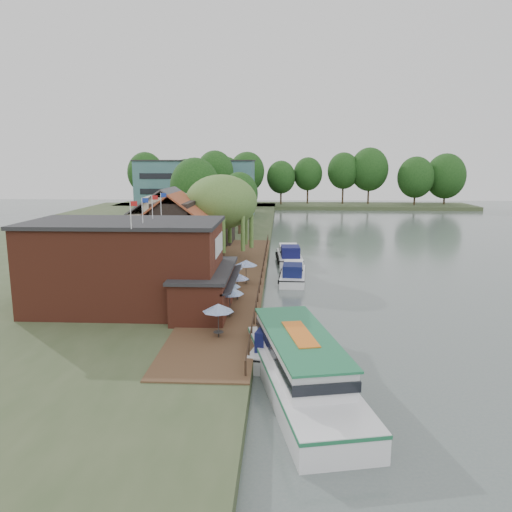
{
  "coord_description": "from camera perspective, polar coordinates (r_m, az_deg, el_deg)",
  "views": [
    {
      "loc": [
        -3.41,
        -40.13,
        12.92
      ],
      "look_at": [
        -6.0,
        12.0,
        3.0
      ],
      "focal_mm": 35.0,
      "sensor_mm": 36.0,
      "label": 1
    }
  ],
  "objects": [
    {
      "name": "bank_tree_2",
      "position": [
        97.94,
        -4.68,
        7.85
      ],
      "size": [
        7.18,
        7.18,
        14.02
      ],
      "primitive_type": null,
      "color": "#143811",
      "rests_on": "land_bank"
    },
    {
      "name": "umbrella_5",
      "position": [
        48.82,
        -1.14,
        -1.82
      ],
      "size": [
        2.24,
        2.24,
        2.38
      ],
      "primitive_type": null,
      "color": "navy",
      "rests_on": "quay_deck"
    },
    {
      "name": "umbrella_3",
      "position": [
        43.3,
        -2.16,
        -3.46
      ],
      "size": [
        2.07,
        2.07,
        2.38
      ],
      "primitive_type": null,
      "color": "navy",
      "rests_on": "quay_deck"
    },
    {
      "name": "umbrella_4",
      "position": [
        47.39,
        -2.74,
        -2.22
      ],
      "size": [
        2.01,
        2.01,
        2.38
      ],
      "primitive_type": null,
      "color": "navy",
      "rests_on": "quay_deck"
    },
    {
      "name": "cottage_c",
      "position": [
        74.29,
        -5.39,
        4.79
      ],
      "size": [
        7.6,
        7.6,
        8.5
      ],
      "primitive_type": null,
      "color": "black",
      "rests_on": "land_bank"
    },
    {
      "name": "umbrella_2",
      "position": [
        40.67,
        -3.4,
        -4.41
      ],
      "size": [
        2.36,
        2.36,
        2.38
      ],
      "primitive_type": null,
      "color": "navy",
      "rests_on": "quay_deck"
    },
    {
      "name": "pub",
      "position": [
        41.37,
        -12.05,
        -1.01
      ],
      "size": [
        20.0,
        11.0,
        7.3
      ],
      "primitive_type": null,
      "color": "maroon",
      "rests_on": "land_bank"
    },
    {
      "name": "bank_tree_0",
      "position": [
        83.28,
        -1.91,
        6.06
      ],
      "size": [
        6.18,
        6.18,
        10.22
      ],
      "primitive_type": null,
      "color": "#143811",
      "rests_on": "land_bank"
    },
    {
      "name": "umbrella_0",
      "position": [
        34.24,
        -4.33,
        -7.36
      ],
      "size": [
        2.14,
        2.14,
        2.38
      ],
      "primitive_type": null,
      "color": "navy",
      "rests_on": "quay_deck"
    },
    {
      "name": "land_bank",
      "position": [
        80.66,
        -16.45,
        1.46
      ],
      "size": [
        50.0,
        140.0,
        1.0
      ],
      "primitive_type": "cube",
      "color": "#384728",
      "rests_on": "ground"
    },
    {
      "name": "swan",
      "position": [
        31.24,
        5.84,
        -13.29
      ],
      "size": [
        0.44,
        0.44,
        0.44
      ],
      "primitive_type": "sphere",
      "color": "white",
      "rests_on": "ground"
    },
    {
      "name": "umbrella_1",
      "position": [
        38.57,
        -3.02,
        -5.26
      ],
      "size": [
        2.23,
        2.23,
        2.38
      ],
      "primitive_type": null,
      "color": "#1C4B9A",
      "rests_on": "quay_deck"
    },
    {
      "name": "tour_boat",
      "position": [
        28.84,
        5.35,
        -12.29
      ],
      "size": [
        7.25,
        15.62,
        3.29
      ],
      "primitive_type": null,
      "rotation": [
        0.0,
        0.0,
        0.21
      ],
      "color": "silver",
      "rests_on": "ground"
    },
    {
      "name": "cruiser_0",
      "position": [
        34.6,
        3.15,
        -9.04
      ],
      "size": [
        5.38,
        10.43,
        2.42
      ],
      "primitive_type": null,
      "rotation": [
        0.0,
        0.0,
        -0.23
      ],
      "color": "silver",
      "rests_on": "ground"
    },
    {
      "name": "quay_rail",
      "position": [
        51.94,
        0.69,
        -1.94
      ],
      "size": [
        0.2,
        49.0,
        1.0
      ],
      "primitive_type": null,
      "color": "black",
      "rests_on": "land_bank"
    },
    {
      "name": "cruiser_1",
      "position": [
        54.74,
        4.25,
        -1.73
      ],
      "size": [
        3.48,
        9.37,
        2.21
      ],
      "primitive_type": null,
      "rotation": [
        0.0,
        0.0,
        -0.06
      ],
      "color": "white",
      "rests_on": "ground"
    },
    {
      "name": "bank_tree_5",
      "position": [
        133.46,
        -0.97,
        8.74
      ],
      "size": [
        8.91,
        8.91,
        14.46
      ],
      "primitive_type": null,
      "color": "#143811",
      "rests_on": "land_bank"
    },
    {
      "name": "cottage_b",
      "position": [
        66.22,
        -9.93,
        3.95
      ],
      "size": [
        9.6,
        8.6,
        8.5
      ],
      "primitive_type": null,
      "color": "beige",
      "rests_on": "land_bank"
    },
    {
      "name": "hotel_block",
      "position": [
        111.84,
        -6.79,
        7.73
      ],
      "size": [
        25.4,
        12.4,
        12.3
      ],
      "primitive_type": null,
      "color": "#38666B",
      "rests_on": "land_bank"
    },
    {
      "name": "bank_tree_4",
      "position": [
        128.23,
        -3.89,
        8.29
      ],
      "size": [
        6.18,
        6.18,
        12.88
      ],
      "primitive_type": null,
      "color": "#143811",
      "rests_on": "land_bank"
    },
    {
      "name": "ground",
      "position": [
        42.3,
        7.39,
        -7.12
      ],
      "size": [
        260.0,
        260.0,
        0.0
      ],
      "primitive_type": "plane",
      "color": "#4F5B5A",
      "rests_on": "ground"
    },
    {
      "name": "cottage_a",
      "position": [
        55.89,
        -9.16,
        2.73
      ],
      "size": [
        8.6,
        7.6,
        8.5
      ],
      "primitive_type": null,
      "color": "black",
      "rests_on": "land_bank"
    },
    {
      "name": "cruiser_2",
      "position": [
        64.73,
        3.83,
        0.33
      ],
      "size": [
        3.78,
        10.29,
        2.47
      ],
      "primitive_type": null,
      "rotation": [
        0.0,
        0.0,
        0.05
      ],
      "color": "silver",
      "rests_on": "ground"
    },
    {
      "name": "bank_tree_3",
      "position": [
        119.96,
        -3.37,
        8.16
      ],
      "size": [
        6.19,
        6.19,
        13.03
      ],
      "primitive_type": null,
      "color": "#143811",
      "rests_on": "land_bank"
    },
    {
      "name": "willow",
      "position": [
        59.93,
        -3.98,
        4.31
      ],
      "size": [
        8.6,
        8.6,
        10.43
      ],
      "primitive_type": null,
      "color": "#476B2D",
      "rests_on": "land_bank"
    },
    {
      "name": "quay_deck",
      "position": [
        51.72,
        -2.33,
        -2.52
      ],
      "size": [
        6.0,
        50.0,
        0.1
      ],
      "primitive_type": "cube",
      "color": "#47301E",
      "rests_on": "land_bank"
    },
    {
      "name": "bank_tree_1",
      "position": [
        90.96,
        -6.95,
        7.15
      ],
      "size": [
        8.94,
        8.94,
        12.63
      ],
      "primitive_type": null,
      "color": "#143811",
      "rests_on": "land_bank"
    }
  ]
}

